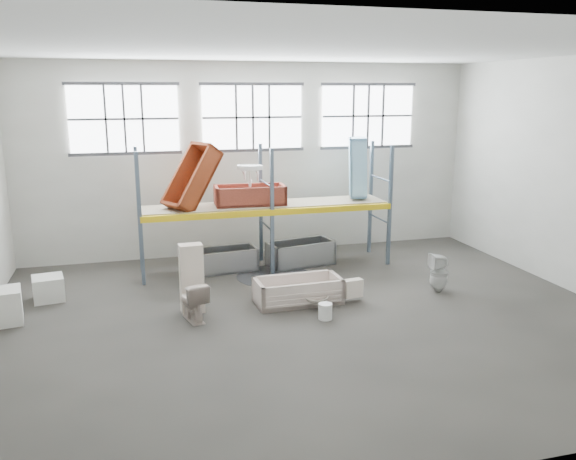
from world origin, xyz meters
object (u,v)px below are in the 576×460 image
object	(u,v)px
bathtub_beige	(298,290)
bucket	(325,311)
cistern_tall	(192,279)
toilet_beige	(193,301)
blue_tub_upright	(358,167)
rust_tub_flat	(250,195)
steel_tub_right	(301,253)
carton_near	(0,307)
toilet_white	(439,273)
steel_tub_left	(225,260)

from	to	relation	value
bathtub_beige	bucket	xyz separation A→B (m)	(0.25, -1.01, -0.10)
bucket	cistern_tall	bearing A→B (deg)	156.44
toilet_beige	cistern_tall	distance (m)	0.53
toilet_beige	blue_tub_upright	size ratio (longest dim) A/B	0.52
rust_tub_flat	blue_tub_upright	bearing A→B (deg)	0.87
cistern_tall	rust_tub_flat	bearing A→B (deg)	53.12
rust_tub_flat	cistern_tall	bearing A→B (deg)	-123.46
steel_tub_right	bucket	distance (m)	3.63
bathtub_beige	blue_tub_upright	bearing A→B (deg)	47.28
cistern_tall	blue_tub_upright	size ratio (longest dim) A/B	0.94
bathtub_beige	cistern_tall	size ratio (longest dim) A/B	1.27
steel_tub_right	carton_near	world-z (taller)	carton_near
rust_tub_flat	carton_near	bearing A→B (deg)	-156.96
bathtub_beige	steel_tub_right	size ratio (longest dim) A/B	1.08
toilet_white	blue_tub_upright	world-z (taller)	blue_tub_upright
blue_tub_upright	carton_near	size ratio (longest dim) A/B	1.94
rust_tub_flat	carton_near	world-z (taller)	rust_tub_flat
cistern_tall	rust_tub_flat	world-z (taller)	rust_tub_flat
toilet_white	rust_tub_flat	world-z (taller)	rust_tub_flat
bathtub_beige	steel_tub_left	world-z (taller)	steel_tub_left
carton_near	toilet_beige	bearing A→B (deg)	-12.79
steel_tub_left	bucket	size ratio (longest dim) A/B	4.87
steel_tub_left	rust_tub_flat	world-z (taller)	rust_tub_flat
toilet_white	bucket	bearing A→B (deg)	-69.13
carton_near	toilet_white	bearing A→B (deg)	-3.62
steel_tub_right	bathtub_beige	bearing A→B (deg)	-107.69
bathtub_beige	toilet_beige	bearing A→B (deg)	-171.64
cistern_tall	bucket	xyz separation A→B (m)	(2.41, -1.05, -0.54)
steel_tub_left	rust_tub_flat	distance (m)	1.68
carton_near	bathtub_beige	bearing A→B (deg)	-4.10
blue_tub_upright	bucket	xyz separation A→B (m)	(-2.10, -3.71, -2.24)
toilet_beige	blue_tub_upright	bearing A→B (deg)	-159.76
cistern_tall	toilet_white	xyz separation A→B (m)	(5.31, -0.19, -0.27)
toilet_beige	carton_near	distance (m)	3.60
toilet_white	bathtub_beige	bearing A→B (deg)	-88.43
steel_tub_right	rust_tub_flat	size ratio (longest dim) A/B	0.97
toilet_beige	cistern_tall	xyz separation A→B (m)	(0.04, 0.43, 0.31)
steel_tub_left	steel_tub_right	xyz separation A→B (m)	(1.91, -0.00, 0.02)
cistern_tall	blue_tub_upright	world-z (taller)	blue_tub_upright
bucket	steel_tub_right	bearing A→B (deg)	80.89
toilet_white	toilet_beige	bearing A→B (deg)	-83.13
steel_tub_left	steel_tub_right	world-z (taller)	steel_tub_right
toilet_white	steel_tub_left	distance (m)	5.04
rust_tub_flat	carton_near	distance (m)	5.92
steel_tub_left	bathtub_beige	bearing A→B (deg)	-67.08
cistern_tall	steel_tub_right	bearing A→B (deg)	36.91
bathtub_beige	toilet_white	size ratio (longest dim) A/B	2.08
steel_tub_left	blue_tub_upright	world-z (taller)	blue_tub_upright
bucket	toilet_beige	bearing A→B (deg)	165.67
toilet_white	carton_near	size ratio (longest dim) A/B	1.11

